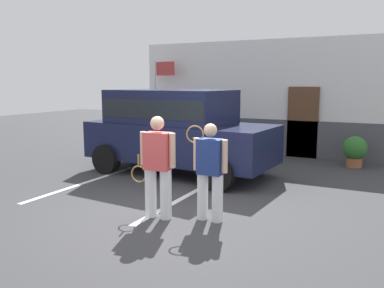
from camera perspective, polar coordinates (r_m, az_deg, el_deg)
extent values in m
plane|color=#38383A|center=(6.84, -3.66, -10.20)|extent=(40.00, 40.00, 0.00)
cube|color=silver|center=(9.56, -13.42, -4.86)|extent=(0.12, 4.40, 0.01)
cube|color=silver|center=(8.21, 0.25, -6.89)|extent=(0.12, 4.40, 0.01)
cube|color=white|center=(12.61, 11.70, 6.55)|extent=(8.91, 0.30, 3.52)
cube|color=#4C4C51|center=(12.52, 11.28, 0.98)|extent=(7.48, 0.10, 1.10)
cube|color=brown|center=(12.22, 15.61, 3.00)|extent=(0.90, 0.06, 2.10)
cube|color=#141938|center=(9.71, -1.75, 0.39)|extent=(4.73, 2.24, 0.90)
cube|color=#141938|center=(9.76, -3.01, 5.44)|extent=(3.02, 1.97, 0.80)
cube|color=black|center=(9.76, -3.01, 5.32)|extent=(2.97, 1.99, 0.44)
cylinder|color=black|center=(9.91, 8.83, -2.12)|extent=(0.74, 0.31, 0.72)
cylinder|color=black|center=(8.22, 3.77, -4.32)|extent=(0.74, 0.31, 0.72)
cylinder|color=black|center=(11.43, -5.69, -0.60)|extent=(0.74, 0.31, 0.72)
cylinder|color=black|center=(10.00, -12.22, -2.13)|extent=(0.74, 0.31, 0.72)
cylinder|color=white|center=(6.57, -3.78, -7.26)|extent=(0.19, 0.19, 0.82)
cylinder|color=white|center=(6.69, -5.96, -6.98)|extent=(0.19, 0.19, 0.82)
cube|color=#E04C4C|center=(6.47, -4.96, -1.01)|extent=(0.44, 0.30, 0.61)
sphere|color=beige|center=(6.41, -5.02, 2.99)|extent=(0.23, 0.23, 0.23)
cylinder|color=beige|center=(6.35, -2.86, -0.93)|extent=(0.10, 0.10, 0.56)
cylinder|color=beige|center=(6.59, -7.00, -0.63)|extent=(0.10, 0.10, 0.56)
torus|color=olive|center=(6.78, -7.67, -4.30)|extent=(0.37, 0.05, 0.37)
cylinder|color=olive|center=(6.73, -7.71, -2.35)|extent=(0.03, 0.03, 0.20)
cylinder|color=white|center=(6.44, 3.67, -7.81)|extent=(0.18, 0.18, 0.77)
cylinder|color=white|center=(6.55, 1.54, -7.53)|extent=(0.18, 0.18, 0.77)
cube|color=navy|center=(6.34, 2.64, -1.83)|extent=(0.39, 0.25, 0.57)
sphere|color=beige|center=(6.27, 2.66, 2.00)|extent=(0.21, 0.21, 0.21)
cylinder|color=beige|center=(6.24, 4.70, -1.79)|extent=(0.10, 0.10, 0.53)
cylinder|color=beige|center=(6.43, 0.64, -1.43)|extent=(0.10, 0.10, 0.53)
torus|color=olive|center=(6.45, 0.43, 1.41)|extent=(0.29, 0.11, 0.29)
cylinder|color=olive|center=(6.49, 0.43, -0.65)|extent=(0.03, 0.03, 0.20)
cylinder|color=#9E5638|center=(11.39, 22.26, -2.47)|extent=(0.40, 0.40, 0.25)
sphere|color=#2D6B28|center=(11.32, 22.38, -0.54)|extent=(0.63, 0.63, 0.63)
cylinder|color=silver|center=(13.64, -5.26, 5.66)|extent=(0.05, 0.05, 2.95)
cube|color=#B23838|center=(13.42, -3.86, 10.76)|extent=(0.75, 0.12, 0.45)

